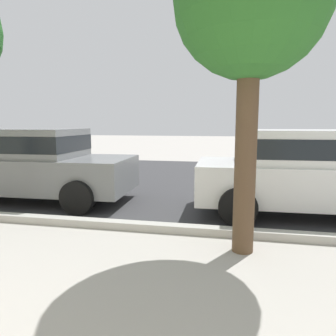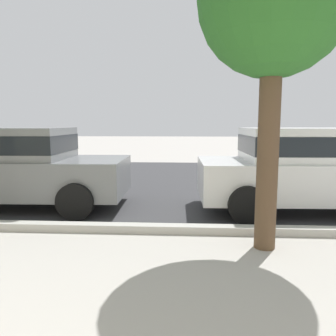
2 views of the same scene
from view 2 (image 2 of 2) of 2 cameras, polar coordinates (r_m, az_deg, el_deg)
street_surface at (r=10.73m, az=-22.88°, el=-1.77°), size 60.00×9.00×0.01m
street_tree_far_corner at (r=4.70m, az=17.57°, el=25.04°), size 1.87×1.87×4.07m
parked_car_grey at (r=7.17m, az=-24.28°, el=0.50°), size 4.15×2.01×1.56m
parked_car_white at (r=6.74m, az=22.69°, el=0.16°), size 4.15×2.01×1.56m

